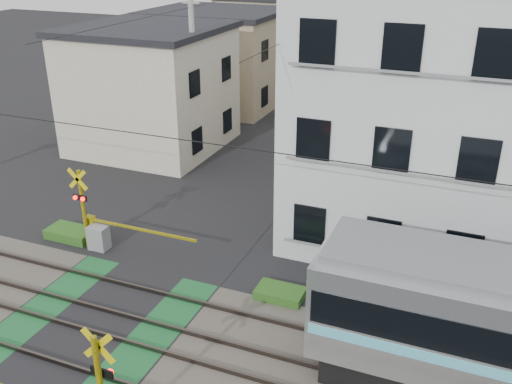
% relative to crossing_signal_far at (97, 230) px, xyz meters
% --- Properties ---
extents(ground, '(120.00, 120.00, 0.00)m').
position_rel_crossing_signal_far_xyz_m(ground, '(2.59, -3.65, -0.71)').
color(ground, black).
extents(track_bed, '(120.00, 120.00, 0.14)m').
position_rel_crossing_signal_far_xyz_m(track_bed, '(2.59, -3.65, -0.67)').
color(track_bed, '#47423A').
rests_on(track_bed, ground).
extents(crossing_signal_far, '(4.74, 0.65, 3.09)m').
position_rel_crossing_signal_far_xyz_m(crossing_signal_far, '(0.00, 0.00, 0.00)').
color(crossing_signal_far, yellow).
rests_on(crossing_signal_far, ground).
extents(apartment_block, '(10.20, 8.36, 9.30)m').
position_rel_crossing_signal_far_xyz_m(apartment_block, '(11.09, 5.84, 3.94)').
color(apartment_block, silver).
rests_on(apartment_block, ground).
extents(houses_row, '(22.07, 31.35, 6.80)m').
position_rel_crossing_signal_far_xyz_m(houses_row, '(2.84, 22.27, 2.53)').
color(houses_row, beige).
rests_on(houses_row, ground).
extents(catenary, '(60.00, 5.04, 7.00)m').
position_rel_crossing_signal_far_xyz_m(catenary, '(8.59, -3.62, 2.98)').
color(catenary, '#2D2D33').
rests_on(catenary, ground).
extents(utility_poles, '(7.90, 42.00, 8.00)m').
position_rel_crossing_signal_far_xyz_m(utility_poles, '(1.53, 19.35, 3.37)').
color(utility_poles, '#A5A5A0').
rests_on(utility_poles, ground).
extents(pedestrian, '(0.61, 0.46, 1.54)m').
position_rel_crossing_signal_far_xyz_m(pedestrian, '(3.29, 29.83, 0.06)').
color(pedestrian, '#2C2934').
rests_on(pedestrian, ground).
extents(weed_patches, '(10.25, 8.80, 0.40)m').
position_rel_crossing_signal_far_xyz_m(weed_patches, '(4.34, -3.74, -0.53)').
color(weed_patches, '#2D5E1E').
rests_on(weed_patches, ground).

